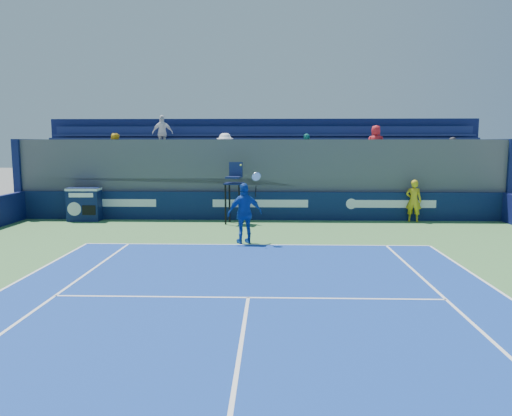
{
  "coord_description": "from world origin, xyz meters",
  "views": [
    {
      "loc": [
        0.49,
        -3.73,
        3.25
      ],
      "look_at": [
        0.0,
        11.5,
        1.25
      ],
      "focal_mm": 35.0,
      "sensor_mm": 36.0,
      "label": 1
    }
  ],
  "objects_px": {
    "ball_person": "(414,201)",
    "umpire_chair": "(234,186)",
    "tennis_player": "(245,213)",
    "match_clock": "(84,203)"
  },
  "relations": [
    {
      "from": "umpire_chair",
      "to": "tennis_player",
      "type": "height_order",
      "value": "tennis_player"
    },
    {
      "from": "ball_person",
      "to": "match_clock",
      "type": "height_order",
      "value": "ball_person"
    },
    {
      "from": "ball_person",
      "to": "umpire_chair",
      "type": "bearing_deg",
      "value": 27.74
    },
    {
      "from": "ball_person",
      "to": "match_clock",
      "type": "bearing_deg",
      "value": 22.77
    },
    {
      "from": "ball_person",
      "to": "umpire_chair",
      "type": "height_order",
      "value": "umpire_chair"
    },
    {
      "from": "ball_person",
      "to": "tennis_player",
      "type": "bearing_deg",
      "value": 56.97
    },
    {
      "from": "match_clock",
      "to": "umpire_chair",
      "type": "relative_size",
      "value": 0.56
    },
    {
      "from": "ball_person",
      "to": "umpire_chair",
      "type": "distance_m",
      "value": 7.39
    },
    {
      "from": "match_clock",
      "to": "ball_person",
      "type": "bearing_deg",
      "value": 0.68
    },
    {
      "from": "tennis_player",
      "to": "ball_person",
      "type": "bearing_deg",
      "value": 34.87
    }
  ]
}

